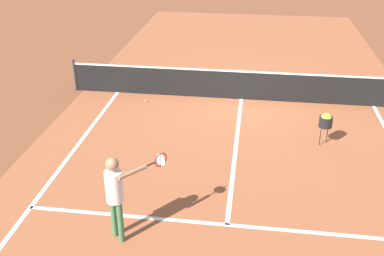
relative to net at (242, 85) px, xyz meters
The scene contains 9 objects.
ground_plane 0.49m from the net, ahead, with size 60.00×60.00×0.00m, color brown.
court_surface_inbounds 0.49m from the net, ahead, with size 10.62×24.40×0.00m, color #9E5433.
line_sideline_left 7.24m from the net, 124.66° to the right, with size 0.10×11.89×0.01m, color white.
line_service_near 6.42m from the net, 90.00° to the right, with size 8.22×0.10×0.01m, color white.
line_center_service 3.24m from the net, 90.00° to the right, with size 0.10×6.40×0.01m, color white.
net is the anchor object (origin of this frame).
player_near 7.35m from the net, 105.76° to the right, with size 1.00×0.89×1.75m.
ball_hopper 3.52m from the net, 50.21° to the right, with size 0.34×0.34×0.87m.
tennis_ball_near_net 3.10m from the net, 167.50° to the right, with size 0.07×0.07×0.07m, color #CCE033.
Camera 1 is at (0.31, -13.58, 5.75)m, focal length 42.51 mm.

